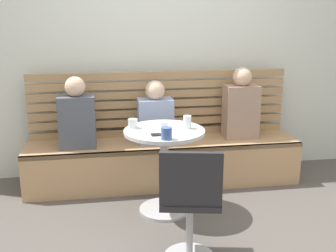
{
  "coord_description": "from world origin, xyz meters",
  "views": [
    {
      "loc": [
        -0.59,
        -2.71,
        1.68
      ],
      "look_at": [
        -0.04,
        0.66,
        0.75
      ],
      "focal_mm": 44.55,
      "sensor_mm": 36.0,
      "label": 1
    }
  ],
  "objects_px": {
    "booth_bench": "(164,162)",
    "person_child_left": "(77,116)",
    "white_chair": "(190,202)",
    "phone_on_table": "(160,134)",
    "cafe_table": "(164,155)",
    "person_child_middle": "(155,115)",
    "person_adult": "(241,107)",
    "cup_mug_blue": "(166,133)",
    "cup_ceramic_white": "(164,126)",
    "cup_glass_short": "(133,124)",
    "cup_water_clear": "(187,122)"
  },
  "relations": [
    {
      "from": "booth_bench",
      "to": "person_child_left",
      "type": "bearing_deg",
      "value": -178.11
    },
    {
      "from": "white_chair",
      "to": "phone_on_table",
      "type": "xyz_separation_m",
      "value": [
        -0.11,
        0.67,
        0.28
      ]
    },
    {
      "from": "cafe_table",
      "to": "white_chair",
      "type": "xyz_separation_m",
      "value": [
        0.05,
        -0.81,
        -0.05
      ]
    },
    {
      "from": "person_child_middle",
      "to": "person_adult",
      "type": "bearing_deg",
      "value": 1.48
    },
    {
      "from": "person_child_left",
      "to": "person_child_middle",
      "type": "distance_m",
      "value": 0.75
    },
    {
      "from": "person_adult",
      "to": "cup_mug_blue",
      "type": "bearing_deg",
      "value": -134.63
    },
    {
      "from": "cup_mug_blue",
      "to": "cup_ceramic_white",
      "type": "bearing_deg",
      "value": 85.83
    },
    {
      "from": "person_child_middle",
      "to": "phone_on_table",
      "type": "relative_size",
      "value": 4.39
    },
    {
      "from": "white_chair",
      "to": "person_child_left",
      "type": "distance_m",
      "value": 1.63
    },
    {
      "from": "cup_glass_short",
      "to": "phone_on_table",
      "type": "distance_m",
      "value": 0.31
    },
    {
      "from": "cafe_table",
      "to": "cup_mug_blue",
      "type": "height_order",
      "value": "cup_mug_blue"
    },
    {
      "from": "cafe_table",
      "to": "cup_glass_short",
      "type": "distance_m",
      "value": 0.38
    },
    {
      "from": "cup_water_clear",
      "to": "cup_ceramic_white",
      "type": "xyz_separation_m",
      "value": [
        -0.2,
        -0.01,
        -0.02
      ]
    },
    {
      "from": "booth_bench",
      "to": "phone_on_table",
      "type": "distance_m",
      "value": 0.93
    },
    {
      "from": "cup_glass_short",
      "to": "person_child_middle",
      "type": "bearing_deg",
      "value": 64.1
    },
    {
      "from": "cafe_table",
      "to": "cup_mug_blue",
      "type": "bearing_deg",
      "value": -95.18
    },
    {
      "from": "booth_bench",
      "to": "cup_glass_short",
      "type": "xyz_separation_m",
      "value": [
        -0.34,
        -0.52,
        0.56
      ]
    },
    {
      "from": "person_child_left",
      "to": "cup_glass_short",
      "type": "height_order",
      "value": "person_child_left"
    },
    {
      "from": "cafe_table",
      "to": "cup_water_clear",
      "type": "height_order",
      "value": "cup_water_clear"
    },
    {
      "from": "person_child_left",
      "to": "cup_water_clear",
      "type": "xyz_separation_m",
      "value": [
        0.94,
        -0.57,
        0.05
      ]
    },
    {
      "from": "white_chair",
      "to": "cup_ceramic_white",
      "type": "bearing_deg",
      "value": 93.82
    },
    {
      "from": "booth_bench",
      "to": "cup_ceramic_white",
      "type": "relative_size",
      "value": 33.75
    },
    {
      "from": "cafe_table",
      "to": "phone_on_table",
      "type": "height_order",
      "value": "phone_on_table"
    },
    {
      "from": "person_child_left",
      "to": "cup_mug_blue",
      "type": "xyz_separation_m",
      "value": [
        0.72,
        -0.86,
        0.05
      ]
    },
    {
      "from": "person_child_left",
      "to": "cup_mug_blue",
      "type": "bearing_deg",
      "value": -50.01
    },
    {
      "from": "booth_bench",
      "to": "person_child_left",
      "type": "height_order",
      "value": "person_child_left"
    },
    {
      "from": "person_child_left",
      "to": "cup_water_clear",
      "type": "relative_size",
      "value": 6.15
    },
    {
      "from": "cafe_table",
      "to": "cup_glass_short",
      "type": "height_order",
      "value": "cup_glass_short"
    },
    {
      "from": "cup_glass_short",
      "to": "cup_mug_blue",
      "type": "xyz_separation_m",
      "value": [
        0.23,
        -0.36,
        0.01
      ]
    },
    {
      "from": "cafe_table",
      "to": "cup_glass_short",
      "type": "relative_size",
      "value": 9.25
    },
    {
      "from": "cafe_table",
      "to": "cup_ceramic_white",
      "type": "relative_size",
      "value": 9.25
    },
    {
      "from": "cup_water_clear",
      "to": "person_child_middle",
      "type": "bearing_deg",
      "value": 107.1
    },
    {
      "from": "booth_bench",
      "to": "cup_glass_short",
      "type": "height_order",
      "value": "cup_glass_short"
    },
    {
      "from": "phone_on_table",
      "to": "cafe_table",
      "type": "bearing_deg",
      "value": -23.68
    },
    {
      "from": "cup_ceramic_white",
      "to": "cup_glass_short",
      "type": "bearing_deg",
      "value": 160.69
    },
    {
      "from": "cafe_table",
      "to": "phone_on_table",
      "type": "bearing_deg",
      "value": -111.91
    },
    {
      "from": "person_child_middle",
      "to": "white_chair",
      "type": "bearing_deg",
      "value": -88.28
    },
    {
      "from": "booth_bench",
      "to": "person_child_left",
      "type": "distance_m",
      "value": 0.98
    },
    {
      "from": "booth_bench",
      "to": "cup_ceramic_white",
      "type": "distance_m",
      "value": 0.83
    },
    {
      "from": "person_adult",
      "to": "person_child_left",
      "type": "distance_m",
      "value": 1.63
    },
    {
      "from": "booth_bench",
      "to": "cup_mug_blue",
      "type": "distance_m",
      "value": 1.06
    },
    {
      "from": "white_chair",
      "to": "person_adult",
      "type": "bearing_deg",
      "value": 60.25
    },
    {
      "from": "phone_on_table",
      "to": "cup_glass_short",
      "type": "bearing_deg",
      "value": 37.76
    },
    {
      "from": "person_adult",
      "to": "cup_ceramic_white",
      "type": "relative_size",
      "value": 9.0
    },
    {
      "from": "cup_water_clear",
      "to": "cup_glass_short",
      "type": "xyz_separation_m",
      "value": [
        -0.45,
        0.08,
        -0.02
      ]
    },
    {
      "from": "cafe_table",
      "to": "person_child_middle",
      "type": "bearing_deg",
      "value": 89.4
    },
    {
      "from": "person_child_left",
      "to": "cup_ceramic_white",
      "type": "xyz_separation_m",
      "value": [
        0.74,
        -0.58,
        0.03
      ]
    },
    {
      "from": "cafe_table",
      "to": "cup_mug_blue",
      "type": "distance_m",
      "value": 0.38
    },
    {
      "from": "booth_bench",
      "to": "person_child_left",
      "type": "xyz_separation_m",
      "value": [
        -0.83,
        -0.03,
        0.52
      ]
    },
    {
      "from": "person_adult",
      "to": "cup_glass_short",
      "type": "bearing_deg",
      "value": -153.82
    }
  ]
}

